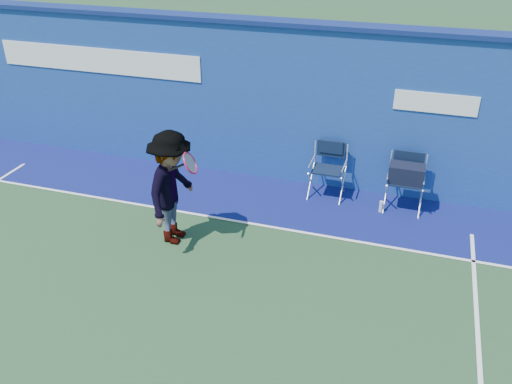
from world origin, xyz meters
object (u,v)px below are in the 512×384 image
(water_bottle, at_px, (381,207))
(directors_chair_left, at_px, (327,179))
(tennis_player, at_px, (172,188))
(directors_chair_right, at_px, (404,188))

(water_bottle, bearing_deg, directors_chair_left, 163.70)
(water_bottle, relative_size, tennis_player, 0.11)
(directors_chair_right, distance_m, tennis_player, 4.14)
(directors_chair_left, xyz_separation_m, water_bottle, (1.06, -0.31, -0.23))
(directors_chair_left, xyz_separation_m, tennis_player, (-2.09, -2.22, 0.62))
(directors_chair_right, bearing_deg, water_bottle, -146.65)
(directors_chair_left, height_order, tennis_player, tennis_player)
(water_bottle, bearing_deg, directors_chair_right, 33.35)
(water_bottle, height_order, tennis_player, tennis_player)
(directors_chair_left, relative_size, water_bottle, 4.77)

